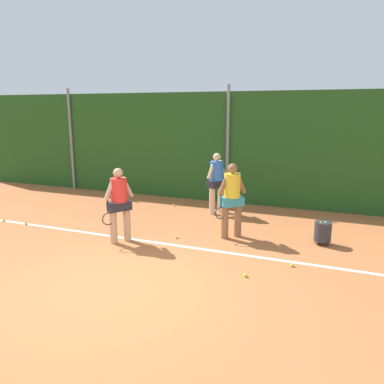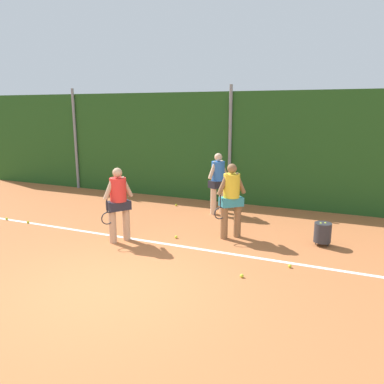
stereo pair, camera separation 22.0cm
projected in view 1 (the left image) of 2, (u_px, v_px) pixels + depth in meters
ground_plane at (167, 249)px, 7.94m from camera, size 31.11×31.11×0.00m
hedge_fence_backdrop at (229, 148)px, 11.67m from camera, size 20.22×0.25×3.38m
fence_post_left at (71, 140)px, 13.60m from camera, size 0.10×0.10×3.58m
fence_post_center at (228, 145)px, 11.49m from camera, size 0.10×0.10×3.58m
court_baseline_paint at (172, 245)px, 8.19m from camera, size 14.78×0.10×0.01m
player_foreground_near at (119, 201)px, 8.20m from camera, size 0.50×0.69×1.65m
player_midcourt at (232, 197)px, 8.49m from camera, size 0.57×0.62×1.70m
player_backcourt_far at (217, 180)px, 10.51m from camera, size 0.49×0.64×1.69m
ball_hopper at (323, 231)px, 8.18m from camera, size 0.36×0.36×0.51m
tennis_ball_0 at (292, 265)px, 7.06m from camera, size 0.07×0.07×0.07m
tennis_ball_1 at (4, 220)px, 9.91m from camera, size 0.07×0.07×0.07m
tennis_ball_2 at (26, 223)px, 9.64m from camera, size 0.07×0.07×0.07m
tennis_ball_3 at (245, 275)px, 6.63m from camera, size 0.07×0.07×0.07m
tennis_ball_4 at (177, 237)px, 8.60m from camera, size 0.07×0.07×0.07m
tennis_ball_5 at (174, 205)px, 11.46m from camera, size 0.07×0.07×0.07m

